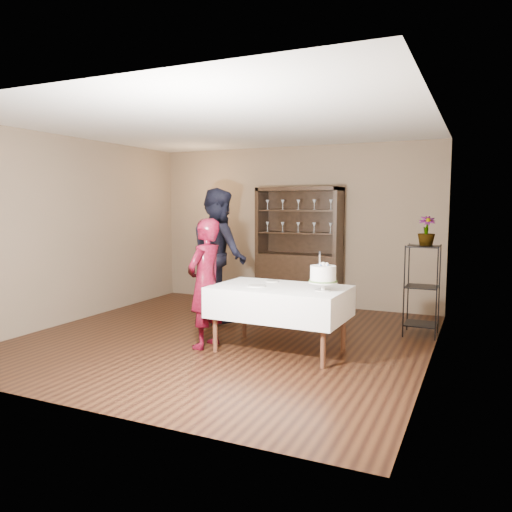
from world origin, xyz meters
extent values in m
plane|color=black|center=(0.00, 0.00, 0.00)|extent=(5.00, 5.00, 0.00)
plane|color=silver|center=(0.00, 0.00, 2.70)|extent=(5.00, 5.00, 0.00)
cube|color=#74604B|center=(0.00, 2.50, 1.35)|extent=(5.00, 0.02, 2.70)
cube|color=#74604B|center=(-2.50, 0.00, 1.35)|extent=(0.02, 5.00, 2.70)
cube|color=#74604B|center=(2.50, 0.00, 1.35)|extent=(0.02, 5.00, 2.70)
cube|color=black|center=(0.20, 2.24, 0.45)|extent=(1.40, 0.48, 0.90)
cube|color=black|center=(0.20, 2.46, 1.45)|extent=(1.40, 0.03, 1.10)
cube|color=black|center=(0.20, 2.24, 1.97)|extent=(1.40, 0.48, 0.06)
cube|color=black|center=(0.20, 2.24, 1.25)|extent=(1.28, 0.42, 0.02)
cube|color=black|center=(0.20, 2.24, 1.62)|extent=(1.28, 0.42, 0.02)
cylinder|color=black|center=(2.08, 1.00, 0.60)|extent=(0.02, 0.02, 1.20)
cylinder|color=black|center=(2.48, 1.00, 0.60)|extent=(0.02, 0.02, 1.20)
cylinder|color=black|center=(2.08, 1.40, 0.60)|extent=(0.02, 0.02, 1.20)
cylinder|color=black|center=(2.48, 1.40, 0.60)|extent=(0.02, 0.02, 1.20)
cube|color=black|center=(2.28, 1.20, 0.15)|extent=(0.40, 0.40, 0.02)
cube|color=black|center=(2.28, 1.20, 0.65)|extent=(0.40, 0.40, 0.01)
cube|color=black|center=(2.28, 1.20, 1.18)|extent=(0.40, 0.40, 0.02)
cube|color=silver|center=(0.85, -0.24, 0.59)|extent=(1.58, 1.01, 0.36)
cylinder|color=#4D2B1C|center=(0.17, -0.58, 0.37)|extent=(0.06, 0.06, 0.73)
cylinder|color=#4D2B1C|center=(1.50, -0.63, 0.37)|extent=(0.06, 0.06, 0.73)
cylinder|color=#4D2B1C|center=(0.20, 0.15, 0.37)|extent=(0.06, 0.06, 0.73)
cylinder|color=#4D2B1C|center=(1.52, 0.10, 0.37)|extent=(0.06, 0.06, 0.73)
imported|color=#32040D|center=(-0.03, -0.44, 0.78)|extent=(0.44, 0.61, 1.56)
imported|color=black|center=(-0.57, 0.87, 0.98)|extent=(1.20, 1.19, 1.96)
cylinder|color=silver|center=(1.39, -0.31, 0.78)|extent=(0.18, 0.18, 0.01)
cylinder|color=silver|center=(1.39, -0.31, 0.82)|extent=(0.04, 0.04, 0.09)
cylinder|color=silver|center=(1.39, -0.31, 0.87)|extent=(0.32, 0.32, 0.01)
cylinder|color=#4E7437|center=(1.39, -0.31, 0.88)|extent=(0.31, 0.31, 0.02)
cylinder|color=white|center=(1.39, -0.31, 0.96)|extent=(0.31, 0.31, 0.18)
sphere|color=#5A76C1|center=(1.41, -0.31, 1.06)|extent=(0.02, 0.02, 0.02)
cube|color=white|center=(1.35, -0.33, 1.11)|extent=(0.02, 0.02, 0.12)
cube|color=black|center=(1.35, -0.33, 1.19)|extent=(0.02, 0.02, 0.05)
cylinder|color=silver|center=(0.60, -0.35, 0.78)|extent=(0.28, 0.28, 0.01)
cylinder|color=silver|center=(0.63, 0.05, 0.78)|extent=(0.18, 0.18, 0.01)
imported|color=#4E7437|center=(2.31, 1.23, 1.38)|extent=(0.26, 0.26, 0.39)
camera|label=1|loc=(2.97, -5.58, 1.73)|focal=35.00mm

